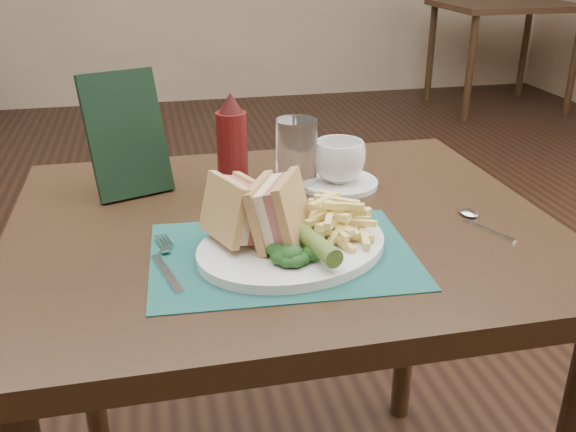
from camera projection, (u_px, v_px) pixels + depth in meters
The scene contains 18 objects.
floor at pixel (247, 388), 1.83m from camera, with size 7.00×7.00×0.00m, color black.
wall_back at pixel (175, 101), 4.96m from camera, with size 6.00×6.00×0.00m, color tan.
table_main at pixel (283, 396), 1.23m from camera, with size 0.90×0.75×0.75m, color black, non-canonical shape.
table_bg_right at pixel (499, 57), 4.61m from camera, with size 0.90×0.75×0.75m, color black, non-canonical shape.
placemat at pixel (283, 255), 0.96m from camera, with size 0.39×0.28×0.00m, color #184D48.
plate at pixel (292, 247), 0.97m from camera, with size 0.30×0.24×0.01m, color white, non-canonical shape.
sandwich_half_a at pixel (224, 213), 0.94m from camera, with size 0.06×0.10×0.09m, color tan, non-canonical shape.
sandwich_half_b at pixel (265, 209), 0.94m from camera, with size 0.06×0.11×0.10m, color tan, non-canonical shape.
kale_garnish at pixel (302, 252), 0.91m from camera, with size 0.11×0.08×0.03m, color #153A15, non-canonical shape.
pickle_spear at pixel (314, 243), 0.91m from camera, with size 0.03×0.03×0.12m, color #4A6C29.
fries_pile at pixel (338, 215), 0.98m from camera, with size 0.18×0.20×0.06m, color #FCE37E, non-canonical shape.
fork at pixel (166, 261), 0.93m from camera, with size 0.03×0.17×0.01m, color silver, non-canonical shape.
spoon at pixel (481, 222), 1.06m from camera, with size 0.03×0.15×0.01m, color silver, non-canonical shape.
saucer at pixel (338, 183), 1.22m from camera, with size 0.15×0.15×0.01m, color white.
coffee_cup at pixel (339, 161), 1.21m from camera, with size 0.10×0.10×0.08m, color white.
drinking_glass at pixel (296, 154), 1.20m from camera, with size 0.08×0.08×0.13m, color white.
ketchup_bottle at pixel (232, 143), 1.16m from camera, with size 0.06×0.06×0.19m, color #520E0F, non-canonical shape.
check_presenter at pixel (126, 135), 1.15m from camera, with size 0.14×0.01×0.23m, color black.
Camera 1 is at (-0.20, -1.47, 1.19)m, focal length 40.00 mm.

